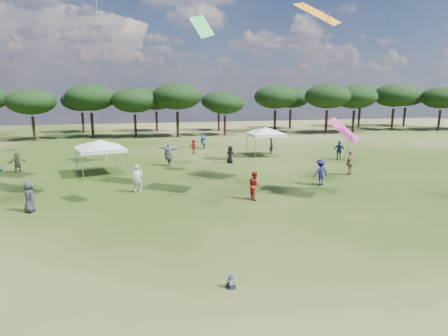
% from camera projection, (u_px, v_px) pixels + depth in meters
% --- Properties ---
extents(ground, '(140.00, 140.00, 0.00)m').
position_uv_depth(ground, '(246.00, 321.00, 10.38)').
color(ground, '#304514').
rests_on(ground, ground).
extents(tree_line, '(108.78, 17.63, 7.77)m').
position_uv_depth(tree_line, '(169.00, 98.00, 55.03)').
color(tree_line, black).
rests_on(tree_line, ground).
extents(tent_left, '(6.60, 6.60, 2.95)m').
position_uv_depth(tent_left, '(100.00, 142.00, 28.50)').
color(tent_left, gray).
rests_on(tent_left, ground).
extents(tent_right, '(6.49, 6.49, 3.17)m').
position_uv_depth(tent_right, '(266.00, 128.00, 36.66)').
color(tent_right, gray).
rests_on(tent_right, ground).
extents(toddler, '(0.33, 0.37, 0.49)m').
position_uv_depth(toddler, '(232.00, 282.00, 12.07)').
color(toddler, black).
rests_on(toddler, ground).
extents(festival_crowd, '(29.33, 22.11, 1.90)m').
position_uv_depth(festival_crowd, '(185.00, 158.00, 30.91)').
color(festival_crowd, white).
rests_on(festival_crowd, ground).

